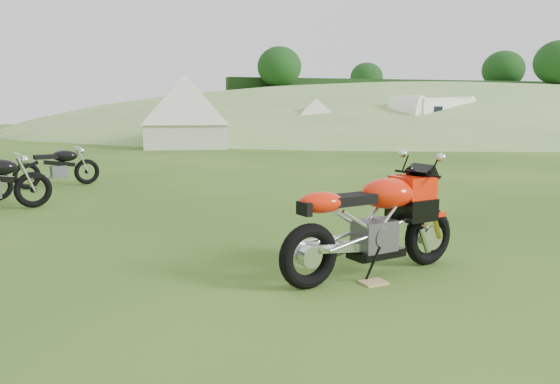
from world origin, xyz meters
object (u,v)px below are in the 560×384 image
object	(u,v)px
sport_motorcycle	(373,215)
tent_right	(316,119)
vintage_moto_d	(57,166)
tent_left	(186,114)
plywood_board	(373,282)
caravan	(433,120)

from	to	relation	value
sport_motorcycle	tent_right	xyz separation A→B (m)	(6.47, 21.33, 0.55)
vintage_moto_d	tent_left	xyz separation A→B (m)	(3.81, 11.77, 1.01)
tent_left	tent_right	bearing A→B (deg)	21.55
vintage_moto_d	sport_motorcycle	bearing A→B (deg)	-85.75
plywood_board	vintage_moto_d	distance (m)	8.87
plywood_board	tent_left	xyz separation A→B (m)	(-0.10, 19.72, 1.47)
sport_motorcycle	vintage_moto_d	distance (m)	8.68
caravan	tent_left	bearing A→B (deg)	162.08
sport_motorcycle	caravan	xyz separation A→B (m)	(12.35, 20.17, 0.51)
sport_motorcycle	plywood_board	xyz separation A→B (m)	(-0.09, -0.25, -0.62)
tent_left	caravan	world-z (taller)	tent_left
plywood_board	caravan	distance (m)	23.94
plywood_board	caravan	world-z (taller)	caravan
vintage_moto_d	caravan	xyz separation A→B (m)	(16.35, 12.47, 0.67)
plywood_board	tent_left	distance (m)	19.77
plywood_board	tent_right	bearing A→B (deg)	73.08
vintage_moto_d	caravan	distance (m)	20.57
sport_motorcycle	plywood_board	bearing A→B (deg)	-126.87
sport_motorcycle	caravan	size ratio (longest dim) A/B	0.43
tent_left	tent_right	xyz separation A→B (m)	(6.66, 1.86, -0.29)
tent_right	caravan	world-z (taller)	tent_right
plywood_board	tent_right	distance (m)	22.59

